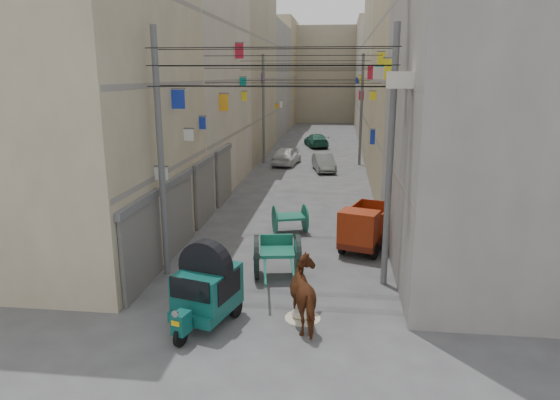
# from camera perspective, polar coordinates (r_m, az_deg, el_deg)

# --- Properties ---
(ground) EXTENTS (140.00, 140.00, 0.00)m
(ground) POSITION_cam_1_polar(r_m,az_deg,el_deg) (11.48, -5.05, -20.63)
(ground) COLOR #444446
(ground) RESTS_ON ground
(building_row_left) EXTENTS (8.00, 62.00, 14.00)m
(building_row_left) POSITION_cam_1_polar(r_m,az_deg,el_deg) (44.49, -6.48, 13.95)
(building_row_left) COLOR #BAAD8D
(building_row_left) RESTS_ON ground
(building_row_right) EXTENTS (8.00, 62.00, 14.00)m
(building_row_right) POSITION_cam_1_polar(r_m,az_deg,el_deg) (43.75, 15.00, 13.57)
(building_row_right) COLOR gray
(building_row_right) RESTS_ON ground
(end_cap_building) EXTENTS (22.00, 10.00, 13.00)m
(end_cap_building) POSITION_cam_1_polar(r_m,az_deg,el_deg) (75.25, 5.36, 14.05)
(end_cap_building) COLOR #A0987E
(end_cap_building) RESTS_ON ground
(shutters_left) EXTENTS (0.18, 14.40, 2.88)m
(shutters_left) POSITION_cam_1_polar(r_m,az_deg,el_deg) (21.09, -9.87, 0.08)
(shutters_left) COLOR #4D4E53
(shutters_left) RESTS_ON ground
(signboards) EXTENTS (8.22, 40.52, 5.67)m
(signboards) POSITION_cam_1_polar(r_m,az_deg,el_deg) (31.10, 2.97, 8.38)
(signboards) COLOR yellow
(signboards) RESTS_ON ground
(ac_units) EXTENTS (0.70, 6.55, 3.35)m
(ac_units) POSITION_cam_1_polar(r_m,az_deg,el_deg) (16.98, 12.72, 16.83)
(ac_units) COLOR beige
(ac_units) RESTS_ON ground
(utility_poles) EXTENTS (7.40, 22.20, 8.00)m
(utility_poles) POSITION_cam_1_polar(r_m,az_deg,el_deg) (26.42, 2.31, 8.61)
(utility_poles) COLOR #5A5A5D
(utility_poles) RESTS_ON ground
(overhead_cables) EXTENTS (7.40, 22.52, 1.12)m
(overhead_cables) POSITION_cam_1_polar(r_m,az_deg,el_deg) (23.71, 1.87, 14.68)
(overhead_cables) COLOR black
(overhead_cables) RESTS_ON ground
(auto_rickshaw) EXTENTS (1.88, 2.62, 1.78)m
(auto_rickshaw) POSITION_cam_1_polar(r_m,az_deg,el_deg) (13.62, -8.41, -9.79)
(auto_rickshaw) COLOR black
(auto_rickshaw) RESTS_ON ground
(tonga_cart) EXTENTS (1.73, 3.39, 1.46)m
(tonga_cart) POSITION_cam_1_polar(r_m,az_deg,el_deg) (16.47, -0.33, -6.40)
(tonga_cart) COLOR black
(tonga_cart) RESTS_ON ground
(mini_truck) EXTENTS (2.31, 3.39, 1.75)m
(mini_truck) POSITION_cam_1_polar(r_m,az_deg,el_deg) (19.14, 9.57, -3.40)
(mini_truck) COLOR black
(mini_truck) RESTS_ON ground
(second_cart) EXTENTS (1.68, 1.57, 1.21)m
(second_cart) POSITION_cam_1_polar(r_m,az_deg,el_deg) (21.09, 1.14, -2.09)
(second_cart) COLOR #15604A
(second_cart) RESTS_ON ground
(feed_sack) EXTENTS (0.62, 0.49, 0.31)m
(feed_sack) POSITION_cam_1_polar(r_m,az_deg,el_deg) (14.10, 2.61, -12.80)
(feed_sack) COLOR beige
(feed_sack) RESTS_ON ground
(horse) EXTENTS (1.58, 2.25, 1.74)m
(horse) POSITION_cam_1_polar(r_m,az_deg,el_deg) (13.49, 3.32, -10.75)
(horse) COLOR brown
(horse) RESTS_ON ground
(distant_car_white) EXTENTS (2.11, 4.10, 1.33)m
(distant_car_white) POSITION_cam_1_polar(r_m,az_deg,el_deg) (37.28, 0.77, 5.07)
(distant_car_white) COLOR silver
(distant_car_white) RESTS_ON ground
(distant_car_grey) EXTENTS (1.91, 3.76, 1.18)m
(distant_car_grey) POSITION_cam_1_polar(r_m,az_deg,el_deg) (34.96, 5.01, 4.29)
(distant_car_grey) COLOR #5C615E
(distant_car_grey) RESTS_ON ground
(distant_car_green) EXTENTS (2.70, 4.50, 1.22)m
(distant_car_green) POSITION_cam_1_polar(r_m,az_deg,el_deg) (46.83, 4.16, 6.83)
(distant_car_green) COLOR #1F5A48
(distant_car_green) RESTS_ON ground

